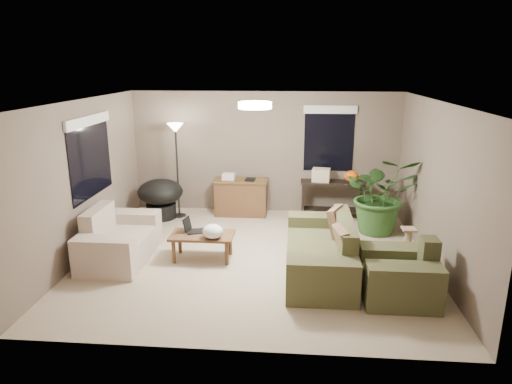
# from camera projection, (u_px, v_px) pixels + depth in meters

# --- Properties ---
(room_shell) EXTENTS (5.50, 5.50, 5.50)m
(room_shell) POSITION_uv_depth(u_px,v_px,m) (255.00, 183.00, 7.06)
(room_shell) COLOR #C4B092
(room_shell) RESTS_ON ground
(main_sofa) EXTENTS (0.95, 2.20, 0.85)m
(main_sofa) POSITION_uv_depth(u_px,v_px,m) (322.00, 254.00, 6.82)
(main_sofa) COLOR #49492C
(main_sofa) RESTS_ON ground
(throw_pillows) EXTENTS (0.39, 1.40, 0.47)m
(throw_pillows) POSITION_uv_depth(u_px,v_px,m) (340.00, 232.00, 6.70)
(throw_pillows) COLOR #8C7251
(throw_pillows) RESTS_ON main_sofa
(loveseat) EXTENTS (0.90, 1.60, 0.85)m
(loveseat) POSITION_uv_depth(u_px,v_px,m) (118.00, 241.00, 7.28)
(loveseat) COLOR beige
(loveseat) RESTS_ON ground
(armchair) EXTENTS (0.95, 1.00, 0.85)m
(armchair) POSITION_uv_depth(u_px,v_px,m) (399.00, 276.00, 6.08)
(armchair) COLOR #4B4D2E
(armchair) RESTS_ON ground
(coffee_table) EXTENTS (1.00, 0.55, 0.42)m
(coffee_table) POSITION_uv_depth(u_px,v_px,m) (202.00, 238.00, 7.26)
(coffee_table) COLOR brown
(coffee_table) RESTS_ON ground
(laptop) EXTENTS (0.41, 0.33, 0.24)m
(laptop) POSITION_uv_depth(u_px,v_px,m) (193.00, 228.00, 7.34)
(laptop) COLOR black
(laptop) RESTS_ON coffee_table
(plastic_bag) EXTENTS (0.33, 0.30, 0.22)m
(plastic_bag) POSITION_uv_depth(u_px,v_px,m) (213.00, 231.00, 7.05)
(plastic_bag) COLOR white
(plastic_bag) RESTS_ON coffee_table
(desk) EXTENTS (1.10, 0.50, 0.75)m
(desk) POSITION_uv_depth(u_px,v_px,m) (241.00, 197.00, 9.40)
(desk) COLOR brown
(desk) RESTS_ON ground
(desk_papers) EXTENTS (0.68, 0.28, 0.12)m
(desk_papers) POSITION_uv_depth(u_px,v_px,m) (233.00, 177.00, 9.29)
(desk_papers) COLOR silver
(desk_papers) RESTS_ON desk
(console_table) EXTENTS (1.30, 0.40, 0.75)m
(console_table) POSITION_uv_depth(u_px,v_px,m) (333.00, 196.00, 9.24)
(console_table) COLOR black
(console_table) RESTS_ON ground
(pumpkin) EXTENTS (0.34, 0.34, 0.23)m
(pumpkin) POSITION_uv_depth(u_px,v_px,m) (351.00, 176.00, 9.10)
(pumpkin) COLOR orange
(pumpkin) RESTS_ON console_table
(cardboard_box) EXTENTS (0.39, 0.32, 0.26)m
(cardboard_box) POSITION_uv_depth(u_px,v_px,m) (321.00, 175.00, 9.14)
(cardboard_box) COLOR beige
(cardboard_box) RESTS_ON console_table
(papasan_chair) EXTENTS (1.13, 1.13, 0.80)m
(papasan_chair) POSITION_uv_depth(u_px,v_px,m) (161.00, 196.00, 9.18)
(papasan_chair) COLOR black
(papasan_chair) RESTS_ON ground
(floor_lamp) EXTENTS (0.32, 0.32, 1.91)m
(floor_lamp) POSITION_uv_depth(u_px,v_px,m) (176.00, 139.00, 8.98)
(floor_lamp) COLOR black
(floor_lamp) RESTS_ON ground
(ceiling_fixture) EXTENTS (0.50, 0.50, 0.10)m
(ceiling_fixture) POSITION_uv_depth(u_px,v_px,m) (255.00, 105.00, 6.73)
(ceiling_fixture) COLOR white
(ceiling_fixture) RESTS_ON room_shell
(houseplant) EXTENTS (1.32, 1.46, 1.14)m
(houseplant) POSITION_uv_depth(u_px,v_px,m) (381.00, 203.00, 8.37)
(houseplant) COLOR #2D5923
(houseplant) RESTS_ON ground
(cat_scratching_post) EXTENTS (0.32, 0.32, 0.50)m
(cat_scratching_post) POSITION_uv_depth(u_px,v_px,m) (408.00, 245.00, 7.35)
(cat_scratching_post) COLOR tan
(cat_scratching_post) RESTS_ON ground
(window_left) EXTENTS (0.05, 1.56, 1.33)m
(window_left) POSITION_uv_depth(u_px,v_px,m) (90.00, 143.00, 7.42)
(window_left) COLOR black
(window_left) RESTS_ON room_shell
(window_back) EXTENTS (1.06, 0.05, 1.33)m
(window_back) POSITION_uv_depth(u_px,v_px,m) (329.00, 128.00, 9.19)
(window_back) COLOR black
(window_back) RESTS_ON room_shell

